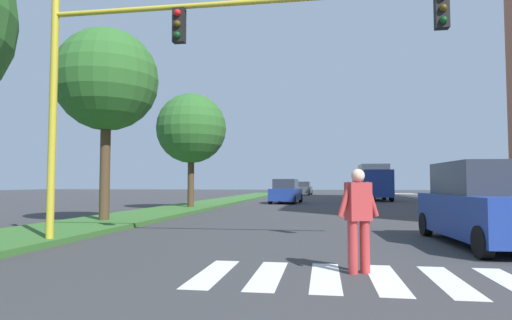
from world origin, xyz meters
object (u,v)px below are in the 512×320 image
at_px(tree_mid, 107,80).
at_px(sedan_midblock, 286,192).
at_px(suv_crossing, 486,206).
at_px(pedestrian_performer, 358,215).
at_px(truck_box_delivery, 374,181).
at_px(sedan_distant, 362,190).
at_px(tree_far, 191,129).
at_px(sedan_far_horizon, 304,189).
at_px(traffic_light_gantry, 182,54).

bearing_deg(tree_mid, sedan_midblock, 73.58).
bearing_deg(tree_mid, suv_crossing, -16.95).
relative_size(pedestrian_performer, truck_box_delivery, 0.27).
bearing_deg(suv_crossing, tree_mid, 163.05).
relative_size(suv_crossing, sedan_distant, 1.13).
bearing_deg(suv_crossing, sedan_distant, 90.05).
bearing_deg(tree_far, sedan_midblock, 61.09).
bearing_deg(tree_mid, sedan_far_horizon, 82.49).
xyz_separation_m(suv_crossing, sedan_midblock, (-6.49, 20.68, -0.11)).
height_order(sedan_midblock, sedan_distant, sedan_midblock).
distance_m(tree_mid, sedan_distant, 31.26).
bearing_deg(suv_crossing, sedan_far_horizon, 98.14).
relative_size(tree_mid, traffic_light_gantry, 0.66).
bearing_deg(truck_box_delivery, tree_mid, -117.24).
distance_m(sedan_distant, truck_box_delivery, 5.29).
relative_size(traffic_light_gantry, truck_box_delivery, 1.71).
distance_m(pedestrian_performer, sedan_far_horizon, 47.48).
height_order(traffic_light_gantry, suv_crossing, traffic_light_gantry).
bearing_deg(pedestrian_performer, sedan_midblock, 97.63).
height_order(tree_mid, truck_box_delivery, tree_mid).
bearing_deg(traffic_light_gantry, sedan_midblock, 88.73).
distance_m(tree_mid, pedestrian_performer, 11.79).
bearing_deg(suv_crossing, traffic_light_gantry, -167.75).
bearing_deg(pedestrian_performer, sedan_distant, 84.91).
bearing_deg(sedan_distant, suv_crossing, -89.95).
bearing_deg(sedan_distant, tree_mid, -111.85).
xyz_separation_m(tree_far, pedestrian_performer, (7.89, -15.97, -3.61)).
relative_size(traffic_light_gantry, sedan_distant, 2.53).
relative_size(tree_far, sedan_far_horizon, 1.54).
distance_m(tree_mid, tree_far, 8.82).
bearing_deg(truck_box_delivery, sedan_distant, 96.58).
bearing_deg(traffic_light_gantry, suv_crossing, 12.25).
height_order(tree_mid, suv_crossing, tree_mid).
bearing_deg(suv_crossing, sedan_midblock, 107.41).
relative_size(tree_mid, suv_crossing, 1.48).
bearing_deg(tree_far, sedan_distant, 60.93).
bearing_deg(tree_mid, sedan_distant, 68.15).
height_order(sedan_distant, truck_box_delivery, truck_box_delivery).
relative_size(tree_mid, sedan_distant, 1.66).
bearing_deg(suv_crossing, truck_box_delivery, 88.79).
height_order(pedestrian_performer, sedan_distant, sedan_distant).
distance_m(tree_far, sedan_distant, 23.13).
relative_size(traffic_light_gantry, sedan_midblock, 2.27).
relative_size(tree_far, sedan_midblock, 1.37).
xyz_separation_m(traffic_light_gantry, sedan_midblock, (0.49, 22.20, -3.61)).
distance_m(traffic_light_gantry, sedan_far_horizon, 45.38).
distance_m(tree_mid, sedan_far_horizon, 40.78).
relative_size(pedestrian_performer, sedan_midblock, 0.36).
xyz_separation_m(tree_far, traffic_light_gantry, (4.14, -13.81, -0.12)).
bearing_deg(tree_far, tree_mid, -92.79).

